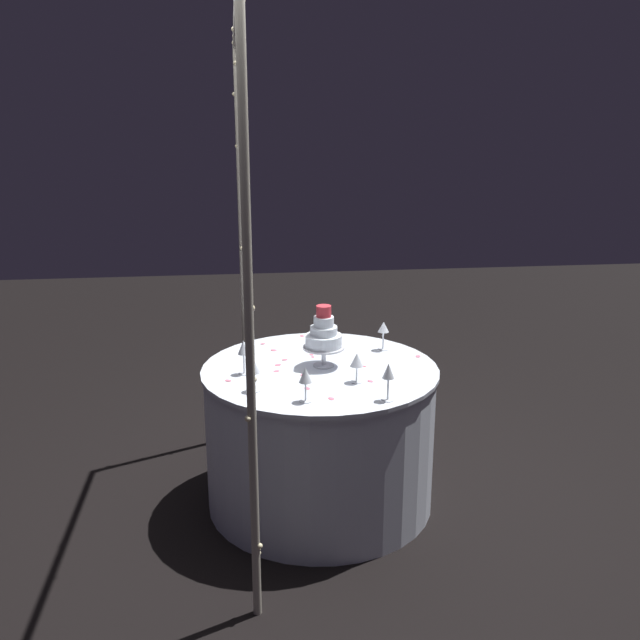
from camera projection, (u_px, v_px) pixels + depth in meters
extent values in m
plane|color=black|center=(320.00, 499.00, 3.84)|extent=(12.00, 12.00, 0.00)
cylinder|color=#B7B29E|center=(250.00, 341.00, 2.61)|extent=(0.04, 0.04, 2.44)
cylinder|color=#B7B29E|center=(242.00, 255.00, 4.30)|extent=(0.04, 0.04, 2.44)
cylinder|color=#B7B29E|center=(237.00, 25.00, 3.12)|extent=(1.77, 0.04, 0.04)
sphere|color=#F9EAB2|center=(258.00, 549.00, 2.88)|extent=(0.02, 0.02, 0.02)
sphere|color=#F9EAB2|center=(237.00, 146.00, 4.12)|extent=(0.02, 0.02, 0.02)
sphere|color=#F9EAB2|center=(242.00, 0.00, 2.47)|extent=(0.02, 0.02, 0.02)
sphere|color=#F9EAB2|center=(260.00, 546.00, 2.85)|extent=(0.02, 0.02, 0.02)
sphere|color=#F9EAB2|center=(242.00, 248.00, 4.27)|extent=(0.02, 0.02, 0.02)
sphere|color=#F9EAB2|center=(237.00, 12.00, 2.73)|extent=(0.02, 0.02, 0.02)
sphere|color=#F9EAB2|center=(244.00, 169.00, 2.43)|extent=(0.02, 0.02, 0.02)
sphere|color=#F9EAB2|center=(235.00, 63.00, 3.97)|extent=(0.02, 0.02, 0.02)
sphere|color=#F9EAB2|center=(241.00, 22.00, 3.00)|extent=(0.02, 0.02, 0.02)
sphere|color=#F9EAB2|center=(252.00, 308.00, 2.59)|extent=(0.02, 0.02, 0.02)
sphere|color=#F9EAB2|center=(234.00, 94.00, 4.05)|extent=(0.02, 0.02, 0.02)
sphere|color=#F9EAB2|center=(234.00, 29.00, 3.24)|extent=(0.02, 0.02, 0.02)
sphere|color=#F9EAB2|center=(258.00, 553.00, 2.89)|extent=(0.02, 0.02, 0.02)
sphere|color=#F9EAB2|center=(245.00, 346.00, 4.46)|extent=(0.02, 0.02, 0.02)
sphere|color=#F9EAB2|center=(235.00, 36.00, 3.51)|extent=(0.02, 0.02, 0.02)
sphere|color=#F9EAB2|center=(248.00, 419.00, 2.68)|extent=(0.02, 0.02, 0.02)
sphere|color=#F9EAB2|center=(245.00, 260.00, 4.33)|extent=(0.02, 0.02, 0.02)
sphere|color=#F9EAB2|center=(234.00, 43.00, 3.80)|extent=(0.02, 0.02, 0.02)
sphere|color=#F9EAB2|center=(254.00, 380.00, 2.67)|extent=(0.02, 0.02, 0.02)
sphere|color=#F9EAB2|center=(240.00, 173.00, 4.18)|extent=(0.02, 0.02, 0.02)
cylinder|color=silver|center=(320.00, 437.00, 3.74)|extent=(1.22, 1.22, 0.76)
cylinder|color=silver|center=(320.00, 369.00, 3.63)|extent=(1.25, 1.25, 0.02)
cylinder|color=silver|center=(324.00, 365.00, 3.65)|extent=(0.11, 0.11, 0.01)
cylinder|color=silver|center=(324.00, 356.00, 3.64)|extent=(0.02, 0.02, 0.09)
cylinder|color=silver|center=(324.00, 347.00, 3.62)|extent=(0.22, 0.22, 0.01)
cylinder|color=white|center=(324.00, 341.00, 3.61)|extent=(0.19, 0.19, 0.06)
cylinder|color=white|center=(324.00, 331.00, 3.60)|extent=(0.14, 0.14, 0.05)
cylinder|color=white|center=(324.00, 322.00, 3.58)|extent=(0.11, 0.11, 0.05)
cylinder|color=#CC333D|center=(324.00, 311.00, 3.57)|extent=(0.08, 0.08, 0.06)
cylinder|color=silver|center=(388.00, 400.00, 3.20)|extent=(0.06, 0.06, 0.00)
cylinder|color=silver|center=(388.00, 389.00, 3.19)|extent=(0.01, 0.01, 0.11)
cone|color=silver|center=(388.00, 371.00, 3.16)|extent=(0.06, 0.06, 0.07)
cylinder|color=silver|center=(306.00, 401.00, 3.19)|extent=(0.06, 0.06, 0.00)
cylinder|color=silver|center=(306.00, 391.00, 3.18)|extent=(0.01, 0.01, 0.09)
cone|color=silver|center=(305.00, 375.00, 3.15)|extent=(0.06, 0.06, 0.07)
cylinder|color=silver|center=(255.00, 391.00, 3.31)|extent=(0.06, 0.06, 0.00)
cylinder|color=silver|center=(254.00, 382.00, 3.30)|extent=(0.01, 0.01, 0.09)
cone|color=silver|center=(254.00, 366.00, 3.28)|extent=(0.06, 0.06, 0.07)
cylinder|color=silver|center=(356.00, 382.00, 3.42)|extent=(0.06, 0.06, 0.00)
cylinder|color=silver|center=(357.00, 374.00, 3.41)|extent=(0.01, 0.01, 0.08)
cone|color=silver|center=(357.00, 360.00, 3.39)|extent=(0.07, 0.07, 0.07)
cylinder|color=silver|center=(244.00, 373.00, 3.54)|extent=(0.06, 0.06, 0.00)
cylinder|color=silver|center=(244.00, 363.00, 3.52)|extent=(0.01, 0.01, 0.10)
cone|color=silver|center=(243.00, 347.00, 3.50)|extent=(0.06, 0.06, 0.07)
cylinder|color=silver|center=(383.00, 349.00, 3.91)|extent=(0.06, 0.06, 0.00)
cylinder|color=silver|center=(383.00, 340.00, 3.90)|extent=(0.01, 0.01, 0.10)
cone|color=silver|center=(383.00, 327.00, 3.88)|extent=(0.06, 0.06, 0.06)
ellipsoid|color=#EA6B84|center=(274.00, 350.00, 3.90)|extent=(0.04, 0.05, 0.00)
ellipsoid|color=#EA6B84|center=(263.00, 344.00, 4.01)|extent=(0.03, 0.03, 0.00)
ellipsoid|color=#EA6B84|center=(313.00, 357.00, 3.79)|extent=(0.03, 0.02, 0.00)
ellipsoid|color=#EA6B84|center=(278.00, 365.00, 3.66)|extent=(0.05, 0.05, 0.00)
ellipsoid|color=#EA6B84|center=(277.00, 371.00, 3.57)|extent=(0.04, 0.04, 0.00)
ellipsoid|color=#EA6B84|center=(302.00, 336.00, 4.16)|extent=(0.04, 0.03, 0.00)
ellipsoid|color=#EA6B84|center=(228.00, 380.00, 3.44)|extent=(0.04, 0.04, 0.00)
ellipsoid|color=#EA6B84|center=(307.00, 388.00, 3.34)|extent=(0.05, 0.04, 0.00)
ellipsoid|color=#EA6B84|center=(370.00, 381.00, 3.43)|extent=(0.04, 0.04, 0.00)
ellipsoid|color=#EA6B84|center=(331.00, 398.00, 3.22)|extent=(0.05, 0.04, 0.00)
ellipsoid|color=#EA6B84|center=(285.00, 360.00, 3.74)|extent=(0.03, 0.04, 0.00)
ellipsoid|color=#EA6B84|center=(311.00, 355.00, 3.82)|extent=(0.03, 0.03, 0.00)
ellipsoid|color=#EA6B84|center=(364.00, 366.00, 3.64)|extent=(0.03, 0.03, 0.00)
ellipsoid|color=#EA6B84|center=(418.00, 356.00, 3.80)|extent=(0.05, 0.04, 0.00)
ellipsoid|color=#EA6B84|center=(304.00, 375.00, 3.52)|extent=(0.04, 0.04, 0.00)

